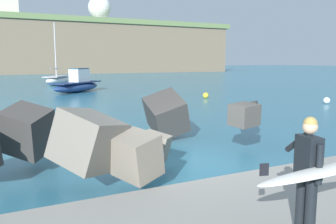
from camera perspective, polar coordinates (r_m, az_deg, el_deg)
ground_plane at (r=9.76m, az=3.34°, el=-8.40°), size 400.00×400.00×0.00m
walkway_path at (r=6.78m, az=21.26°, el=-15.50°), size 48.00×4.40×0.24m
breakwater_jetty at (r=9.26m, az=-15.95°, el=-2.62°), size 32.51×6.04×2.79m
surfer_with_board at (r=5.39m, az=22.53°, el=-8.63°), size 2.12×1.39×1.78m
boat_near_left at (r=45.13m, az=-17.32°, el=4.99°), size 4.61×6.35×7.31m
boat_near_right at (r=33.51m, az=-14.38°, el=4.31°), size 5.77×5.43×2.18m
mooring_buoy_inner at (r=27.04m, az=6.09°, el=2.67°), size 0.44×0.44×0.44m
mooring_buoy_outer at (r=25.60m, az=24.17°, el=1.70°), size 0.44×0.44×0.44m
headland_bluff at (r=101.35m, az=-24.62°, el=9.48°), size 110.63×41.18×12.82m
radar_dome at (r=113.77m, az=-10.95°, el=15.74°), size 6.87×6.87×9.65m
station_building_west at (r=93.23m, az=-25.05°, el=14.98°), size 6.76×5.17×4.49m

